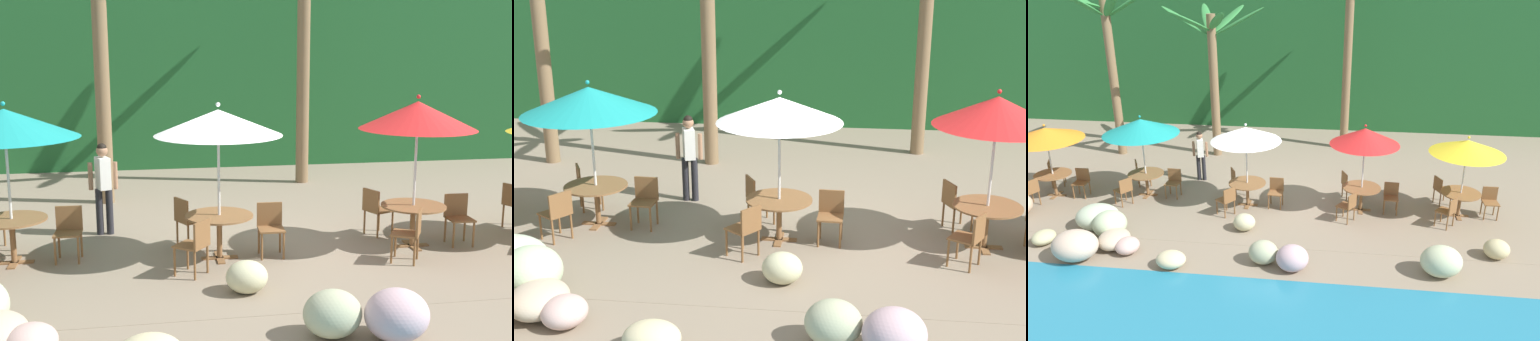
{
  "view_description": "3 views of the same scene",
  "coord_description": "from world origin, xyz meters",
  "views": [
    {
      "loc": [
        -1.63,
        -10.17,
        3.39
      ],
      "look_at": [
        0.15,
        0.14,
        1.37
      ],
      "focal_mm": 44.84,
      "sensor_mm": 36.0,
      "label": 1
    },
    {
      "loc": [
        0.56,
        -10.55,
        4.5
      ],
      "look_at": [
        -0.77,
        0.6,
        0.96
      ],
      "focal_mm": 46.99,
      "sensor_mm": 36.0,
      "label": 2
    },
    {
      "loc": [
        2.25,
        -13.37,
        6.48
      ],
      "look_at": [
        0.56,
        -0.09,
        1.11
      ],
      "focal_mm": 34.56,
      "sensor_mm": 36.0,
      "label": 3
    }
  ],
  "objects": [
    {
      "name": "umbrella_white",
      "position": [
        -0.52,
        -0.24,
        2.23
      ],
      "size": [
        2.03,
        2.03,
        2.55
      ],
      "color": "silver",
      "rests_on": "ground"
    },
    {
      "name": "waiter_in_white",
      "position": [
        -2.43,
        1.5,
        0.99
      ],
      "size": [
        0.52,
        0.39,
        1.7
      ],
      "color": "#232328",
      "rests_on": "ground"
    },
    {
      "name": "chair_white_left",
      "position": [
        -0.95,
        -0.98,
        0.51
      ],
      "size": [
        0.59,
        0.59,
        0.87
      ],
      "color": "brown",
      "rests_on": "ground"
    },
    {
      "name": "umbrella_teal",
      "position": [
        -3.77,
        0.08,
        2.24
      ],
      "size": [
        2.27,
        2.27,
        2.59
      ],
      "color": "silver",
      "rests_on": "ground"
    },
    {
      "name": "chair_red_left",
      "position": [
        2.48,
        -0.94,
        0.51
      ],
      "size": [
        0.58,
        0.58,
        0.87
      ],
      "color": "brown",
      "rests_on": "ground"
    },
    {
      "name": "dining_table_red",
      "position": [
        2.84,
        -0.16,
        0.61
      ],
      "size": [
        1.1,
        1.1,
        0.74
      ],
      "color": "brown",
      "rests_on": "ground"
    },
    {
      "name": "ground_plane",
      "position": [
        0.0,
        0.0,
        0.0
      ],
      "size": [
        120.0,
        120.0,
        0.0
      ],
      "primitive_type": "plane",
      "color": "gray"
    },
    {
      "name": "dining_table_white",
      "position": [
        -0.52,
        -0.24,
        0.61
      ],
      "size": [
        1.1,
        1.1,
        0.74
      ],
      "color": "brown",
      "rests_on": "ground"
    },
    {
      "name": "umbrella_red",
      "position": [
        2.84,
        -0.16,
        2.28
      ],
      "size": [
        1.96,
        1.96,
        2.62
      ],
      "color": "silver",
      "rests_on": "ground"
    },
    {
      "name": "chair_white_seaward",
      "position": [
        0.34,
        -0.19,
        0.51
      ],
      "size": [
        0.44,
        0.44,
        0.87
      ],
      "color": "brown",
      "rests_on": "ground"
    },
    {
      "name": "chair_teal_left",
      "position": [
        -4.16,
        -0.69,
        0.51
      ],
      "size": [
        0.59,
        0.59,
        0.87
      ],
      "color": "brown",
      "rests_on": "ground"
    },
    {
      "name": "dining_table_teal",
      "position": [
        -3.77,
        0.08,
        0.61
      ],
      "size": [
        1.1,
        1.1,
        0.74
      ],
      "color": "brown",
      "rests_on": "ground"
    },
    {
      "name": "foliage_backdrop",
      "position": [
        0.0,
        9.0,
        3.0
      ],
      "size": [
        28.0,
        2.4,
        6.0
      ],
      "color": "#1E5628",
      "rests_on": "ground"
    },
    {
      "name": "chair_teal_inland",
      "position": [
        -4.26,
        0.78,
        0.51
      ],
      "size": [
        0.58,
        0.57,
        0.87
      ],
      "color": "brown",
      "rests_on": "ground"
    },
    {
      "name": "terrace_deck",
      "position": [
        0.0,
        0.0,
        0.0
      ],
      "size": [
        18.0,
        5.2,
        0.01
      ],
      "color": "gray",
      "rests_on": "ground"
    },
    {
      "name": "chair_red_inland",
      "position": [
        2.44,
        0.59,
        0.51
      ],
      "size": [
        0.55,
        0.55,
        0.87
      ],
      "color": "brown",
      "rests_on": "ground"
    },
    {
      "name": "chair_white_inland",
      "position": [
        -1.0,
        0.46,
        0.51
      ],
      "size": [
        0.57,
        0.57,
        0.87
      ],
      "color": "brown",
      "rests_on": "ground"
    },
    {
      "name": "chair_teal_seaward",
      "position": [
        -2.92,
        0.13,
        0.51
      ],
      "size": [
        0.44,
        0.45,
        0.87
      ],
      "color": "brown",
      "rests_on": "ground"
    },
    {
      "name": "rock_seawall",
      "position": [
        -0.99,
        -3.0,
        0.32
      ],
      "size": [
        16.24,
        3.03,
        0.74
      ],
      "color": "#BAA78C",
      "rests_on": "ground"
    }
  ]
}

